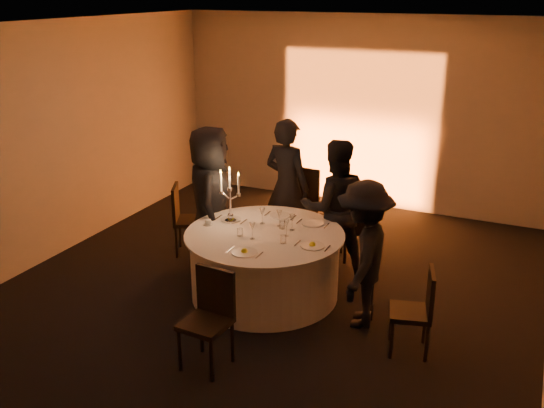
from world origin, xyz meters
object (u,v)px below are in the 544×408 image
at_px(chair_back_right, 357,226).
at_px(candelabra, 230,203).
at_px(chair_right, 418,307).
at_px(banquet_table, 265,264).
at_px(guest_left, 211,198).
at_px(chair_left, 184,215).
at_px(chair_front, 210,313).
at_px(chair_back_left, 307,198).
at_px(guest_right, 364,255).
at_px(coffee_cup, 208,222).
at_px(guest_back_right, 334,208).
at_px(guest_back_left, 287,186).

bearing_deg(chair_back_right, candelabra, 19.59).
bearing_deg(chair_right, banquet_table, -118.10).
xyz_separation_m(banquet_table, guest_left, (-0.94, 0.43, 0.52)).
xyz_separation_m(banquet_table, chair_left, (-1.47, 0.63, 0.14)).
height_order(chair_left, candelabra, candelabra).
xyz_separation_m(chair_front, guest_left, (-1.05, 1.85, 0.38)).
distance_m(chair_left, chair_right, 3.47).
bearing_deg(chair_right, candelabra, -118.68).
distance_m(chair_back_left, chair_back_right, 0.96).
bearing_deg(chair_back_right, chair_right, 97.71).
bearing_deg(guest_right, coffee_cup, -99.12).
relative_size(chair_back_left, chair_back_right, 1.24).
distance_m(chair_back_left, guest_right, 2.32).
relative_size(chair_left, guest_left, 0.52).
height_order(chair_back_left, coffee_cup, chair_back_left).
distance_m(chair_back_left, chair_right, 2.97).
distance_m(chair_left, guest_left, 0.68).
bearing_deg(banquet_table, guest_back_right, 60.48).
relative_size(coffee_cup, candelabra, 0.16).
height_order(banquet_table, guest_back_left, guest_back_left).
bearing_deg(coffee_cup, chair_back_right, 44.92).
xyz_separation_m(chair_left, guest_back_left, (1.18, 0.66, 0.37)).
bearing_deg(banquet_table, candelabra, 163.87).
bearing_deg(chair_back_right, coffee_cup, 19.78).
relative_size(chair_back_left, candelabra, 1.59).
distance_m(guest_back_left, guest_back_right, 0.89).
distance_m(banquet_table, candelabra, 0.82).
bearing_deg(guest_left, guest_back_left, -61.67).
height_order(chair_back_left, guest_left, guest_left).
relative_size(chair_left, candelabra, 1.39).
distance_m(coffee_cup, candelabra, 0.34).
bearing_deg(candelabra, chair_back_left, 77.94).
xyz_separation_m(chair_back_left, guest_left, (-0.77, -1.32, 0.30)).
relative_size(chair_left, coffee_cup, 8.54).
distance_m(banquet_table, chair_right, 1.89).
bearing_deg(guest_back_left, chair_front, 110.65).
height_order(chair_front, coffee_cup, chair_front).
height_order(guest_left, guest_back_left, guest_left).
relative_size(guest_back_right, candelabra, 2.50).
relative_size(chair_front, guest_back_right, 0.55).
distance_m(chair_front, candelabra, 1.76).
distance_m(banquet_table, chair_front, 1.44).
relative_size(banquet_table, guest_back_left, 1.00).
bearing_deg(chair_right, chair_back_left, -152.12).
relative_size(chair_back_left, guest_back_left, 0.60).
xyz_separation_m(chair_back_left, chair_back_right, (0.86, -0.41, -0.13)).
height_order(chair_front, guest_left, guest_left).
xyz_separation_m(banquet_table, guest_right, (1.19, -0.14, 0.40)).
distance_m(chair_left, chair_back_left, 1.71).
xyz_separation_m(chair_right, guest_right, (-0.65, 0.31, 0.30)).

